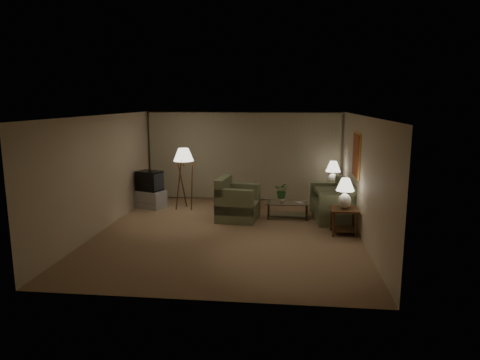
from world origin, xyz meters
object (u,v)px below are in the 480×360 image
Objects in this scene: armchair at (238,203)px; side_table_near at (344,216)px; crt_tv at (150,181)px; tv_cabinet at (150,199)px; vase at (282,199)px; table_lamp_far at (333,172)px; side_table_far at (332,193)px; coffee_table at (288,208)px; ottoman at (249,199)px; sofa at (331,203)px; floor_lamp at (184,178)px; table_lamp_near at (345,191)px.

side_table_near is (2.55, -0.94, -0.02)m from armchair.
tv_cabinet is at bearing 0.00° from crt_tv.
crt_tv reaches higher than vase.
side_table_far is at bearing 0.00° from table_lamp_far.
tv_cabinet is (-3.92, 0.69, -0.03)m from coffee_table.
side_table_near reaches higher than vase.
side_table_near is at bearing -44.91° from ottoman.
tv_cabinet is at bearing 169.68° from vase.
vase reaches higher than tv_cabinet.
coffee_table is at bearing -69.43° from armchair.
armchair is 2.83m from tv_cabinet.
sofa is 1.36m from side_table_near.
floor_lamp is (-4.18, -0.73, 0.51)m from side_table_far.
table_lamp_near is at bearing -24.14° from floor_lamp.
ottoman is (2.81, 0.45, -0.57)m from crt_tv.
sofa is 2.62× the size of table_lamp_far.
table_lamp_near is 3.47m from ottoman.
ottoman is 1.51m from vase.
sofa is at bearing -24.76° from ottoman.
armchair is 2.85m from crt_tv.
floor_lamp is at bearing 167.24° from vase.
side_table_near is 2.60m from side_table_far.
side_table_near is 0.60m from table_lamp_near.
side_table_near is at bearing -90.00° from side_table_far.
crt_tv is (-5.20, -0.66, -0.25)m from table_lamp_far.
crt_tv reaches higher than side_table_far.
floor_lamp is 2.85m from vase.
coffee_table is (1.27, 0.31, -0.16)m from armchair.
floor_lamp is 1.98m from ottoman.
crt_tv is at bearing 170.07° from coffee_table.
crt_tv is at bearing -170.95° from ottoman.
table_lamp_far is at bearing 28.81° from tv_cabinet.
tv_cabinet is (-5.20, 1.94, -0.17)m from side_table_near.
armchair reaches higher than side_table_near.
sofa is 5.09m from tv_cabinet.
side_table_near is 1.01× the size of side_table_far.
coffee_table is 1.17× the size of tv_cabinet.
side_table_far is at bearing 5.17° from ottoman.
floor_lamp is at bearing 155.86° from table_lamp_near.
floor_lamp reaches higher than table_lamp_far.
ottoman is (-2.39, -0.22, -0.82)m from table_lamp_far.
side_table_near and side_table_far have the same top height.
side_table_far is 0.85× the size of table_lamp_near.
side_table_near reaches higher than ottoman.
armchair is at bearing -96.44° from ottoman.
crt_tv is (-5.20, -0.66, 0.39)m from side_table_far.
side_table_near is at bearing 1.89° from sofa.
side_table_far is 2.41m from ottoman.
crt_tv is 4.78× the size of vase.
table_lamp_near is 0.63× the size of coffee_table.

